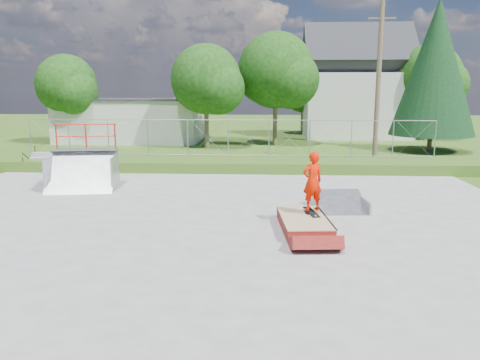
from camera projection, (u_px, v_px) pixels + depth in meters
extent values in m
plane|color=#345C1A|center=(199.00, 226.00, 12.96)|extent=(120.00, 120.00, 0.00)
cube|color=gray|center=(199.00, 226.00, 12.96)|extent=(20.00, 16.00, 0.04)
cube|color=#345C1A|center=(227.00, 164.00, 22.23)|extent=(24.00, 3.00, 0.50)
cube|color=maroon|center=(304.00, 224.00, 12.56)|extent=(1.40, 2.57, 0.35)
cube|color=tan|center=(304.00, 217.00, 12.53)|extent=(1.42, 2.59, 0.02)
cube|color=black|center=(312.00, 212.00, 12.81)|extent=(0.44, 0.82, 0.13)
imported|color=red|center=(312.00, 184.00, 12.66)|extent=(0.69, 0.59, 1.60)
cube|color=silver|center=(133.00, 121.00, 34.67)|extent=(10.00, 6.00, 3.00)
cube|color=silver|center=(355.00, 106.00, 37.51)|extent=(8.00, 6.00, 5.00)
cube|color=#2C2D32|center=(357.00, 62.00, 36.87)|extent=(8.40, 6.08, 6.08)
cylinder|color=brown|center=(378.00, 84.00, 23.58)|extent=(0.24, 0.24, 8.00)
cylinder|color=brown|center=(207.00, 129.00, 30.48)|extent=(0.30, 0.30, 2.45)
sphere|color=#12360E|center=(206.00, 79.00, 29.88)|extent=(4.48, 4.48, 4.48)
sphere|color=#12360E|center=(218.00, 88.00, 29.39)|extent=(3.36, 3.36, 3.36)
cylinder|color=brown|center=(275.00, 124.00, 32.18)|extent=(0.30, 0.30, 2.80)
sphere|color=#12360E|center=(276.00, 70.00, 31.49)|extent=(5.12, 5.12, 5.12)
sphere|color=#12360E|center=(290.00, 80.00, 30.93)|extent=(3.84, 3.84, 3.84)
cylinder|color=brown|center=(69.00, 127.00, 32.98)|extent=(0.30, 0.30, 2.27)
sphere|color=#12360E|center=(66.00, 85.00, 32.42)|extent=(4.16, 4.16, 4.16)
sphere|color=#12360E|center=(75.00, 92.00, 31.97)|extent=(3.12, 3.12, 3.12)
cylinder|color=brown|center=(425.00, 122.00, 35.51)|extent=(0.30, 0.30, 2.62)
sphere|color=#12360E|center=(429.00, 76.00, 34.87)|extent=(4.80, 4.80, 4.80)
sphere|color=#12360E|center=(444.00, 85.00, 34.35)|extent=(3.60, 3.60, 3.60)
cylinder|color=brown|center=(302.00, 122.00, 39.96)|extent=(0.30, 0.30, 2.10)
sphere|color=#12360E|center=(303.00, 89.00, 39.44)|extent=(3.84, 3.84, 3.84)
sphere|color=#12360E|center=(312.00, 95.00, 39.02)|extent=(2.88, 2.88, 2.88)
cylinder|color=brown|center=(430.00, 141.00, 28.89)|extent=(0.28, 0.28, 1.20)
cone|color=black|center=(435.00, 68.00, 28.05)|extent=(5.04, 5.04, 8.10)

